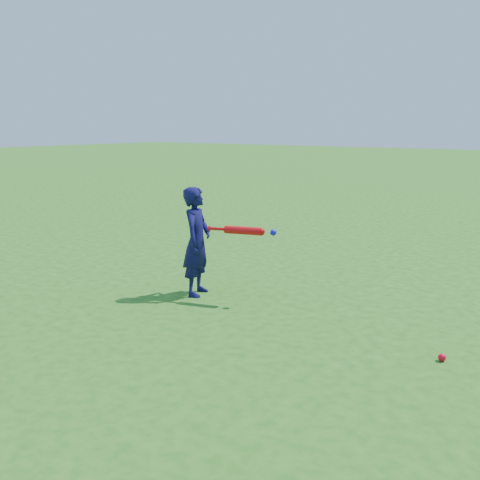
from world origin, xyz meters
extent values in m
plane|color=#246919|center=(0.00, 0.00, 0.00)|extent=(80.00, 80.00, 0.00)
imported|color=#100E41|center=(-0.08, -0.01, 0.60)|extent=(0.42, 0.51, 1.20)
sphere|color=red|center=(2.64, -0.20, 0.03)|extent=(0.06, 0.06, 0.06)
cylinder|color=red|center=(0.10, 0.00, 0.77)|extent=(0.03, 0.06, 0.06)
cylinder|color=red|center=(0.19, 0.03, 0.77)|extent=(0.19, 0.09, 0.03)
cylinder|color=red|center=(0.46, 0.11, 0.77)|extent=(0.40, 0.20, 0.09)
sphere|color=red|center=(0.65, 0.17, 0.77)|extent=(0.09, 0.09, 0.09)
sphere|color=#140DE3|center=(0.78, 0.21, 0.77)|extent=(0.07, 0.07, 0.07)
camera|label=1|loc=(3.66, -4.38, 1.85)|focal=40.00mm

